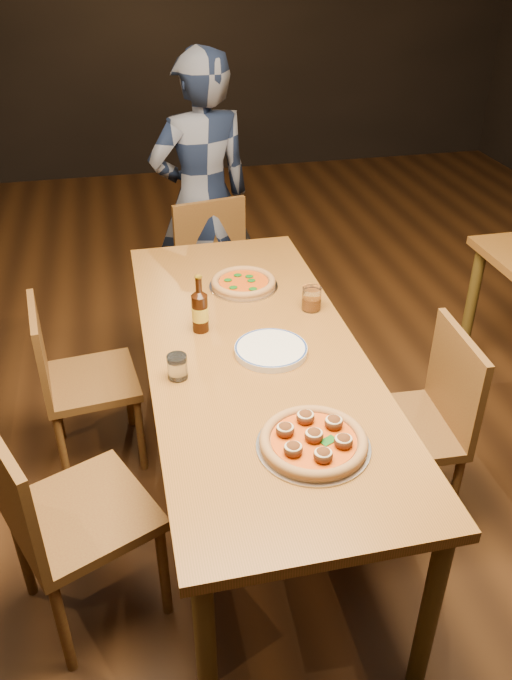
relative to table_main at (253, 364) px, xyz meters
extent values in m
plane|color=black|center=(0.00, 0.00, -0.68)|extent=(9.00, 9.00, 0.00)
plane|color=black|center=(0.00, 4.50, 0.82)|extent=(7.00, 0.00, 7.00)
cube|color=brown|center=(0.00, 0.00, 0.05)|extent=(0.80, 2.00, 0.04)
cylinder|color=#513E17|center=(-0.34, -0.94, -0.32)|extent=(0.06, 0.06, 0.71)
cylinder|color=#513E17|center=(-0.34, 0.94, -0.32)|extent=(0.06, 0.06, 0.71)
cylinder|color=#513E17|center=(0.34, -0.94, -0.32)|extent=(0.06, 0.06, 0.71)
cylinder|color=#513E17|center=(0.34, 0.94, -0.32)|extent=(0.06, 0.06, 0.71)
cylinder|color=#513E17|center=(1.36, 0.74, -0.32)|extent=(0.06, 0.06, 0.71)
cylinder|color=#B7B7BF|center=(0.06, -0.58, 0.07)|extent=(0.35, 0.35, 0.01)
cylinder|color=#B18649|center=(0.06, -0.58, 0.09)|extent=(0.33, 0.33, 0.02)
torus|color=#B18649|center=(0.06, -0.58, 0.10)|extent=(0.33, 0.33, 0.03)
cylinder|color=#B7360A|center=(0.06, -0.58, 0.10)|extent=(0.26, 0.26, 0.00)
cylinder|color=#B7B7BF|center=(0.07, 0.50, 0.07)|extent=(0.30, 0.30, 0.01)
cylinder|color=#B18649|center=(0.07, 0.50, 0.09)|extent=(0.28, 0.28, 0.02)
torus|color=#B18649|center=(0.07, 0.50, 0.10)|extent=(0.28, 0.28, 0.03)
cylinder|color=#B7360A|center=(0.07, 0.50, 0.10)|extent=(0.22, 0.22, 0.00)
cylinder|color=white|center=(0.06, -0.04, 0.08)|extent=(0.27, 0.27, 0.03)
cylinder|color=black|center=(-0.17, 0.18, 0.15)|extent=(0.06, 0.06, 0.15)
cylinder|color=black|center=(-0.17, 0.18, 0.26)|extent=(0.03, 0.03, 0.08)
cylinder|color=yellow|center=(-0.17, 0.18, 0.15)|extent=(0.07, 0.07, 0.06)
cylinder|color=white|center=(-0.30, -0.12, 0.12)|extent=(0.07, 0.07, 0.09)
cylinder|color=#8F4710|center=(0.30, 0.25, 0.12)|extent=(0.08, 0.08, 0.10)
imported|color=black|center=(0.03, 1.46, 0.13)|extent=(0.66, 0.51, 1.61)
camera|label=1|loc=(-0.44, -2.05, 1.43)|focal=35.00mm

